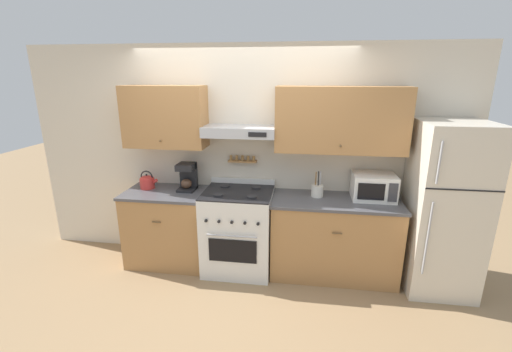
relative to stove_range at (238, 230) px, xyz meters
name	(u,v)px	position (x,y,z in m)	size (l,w,h in m)	color
ground_plane	(234,280)	(0.00, -0.29, -0.48)	(16.00, 16.00, 0.00)	#937551
wall_back	(250,144)	(0.10, 0.31, 0.96)	(5.20, 0.46, 2.55)	beige
counter_left	(169,227)	(-0.87, 0.04, -0.03)	(0.96, 0.64, 0.90)	#AD7A47
counter_right	(334,237)	(1.09, 0.04, -0.03)	(1.40, 0.64, 0.90)	#AD7A47
stove_range	(238,230)	(0.00, 0.00, 0.00)	(0.77, 0.70, 1.02)	white
refrigerator	(444,208)	(2.17, -0.03, 0.41)	(0.67, 0.74, 1.78)	beige
tea_kettle	(147,181)	(-1.12, 0.12, 0.51)	(0.22, 0.17, 0.22)	red
coffee_maker	(187,176)	(-0.63, 0.15, 0.58)	(0.20, 0.23, 0.32)	black
microwave	(373,186)	(1.48, 0.13, 0.56)	(0.45, 0.37, 0.28)	white
utensil_crock	(317,190)	(0.88, 0.12, 0.50)	(0.13, 0.13, 0.29)	silver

